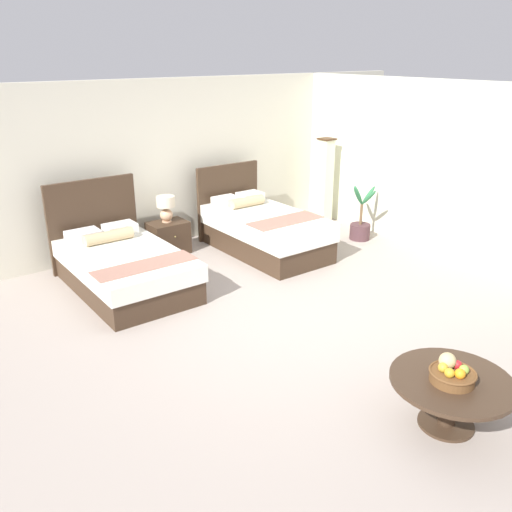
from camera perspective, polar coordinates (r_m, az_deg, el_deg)
ground_plane at (r=6.23m, az=3.61°, el=-6.72°), size 10.12×10.06×0.02m
wall_back at (r=8.39m, az=-10.90°, el=9.40°), size 10.12×0.12×2.51m
wall_side_right at (r=8.43m, az=19.21°, el=8.67°), size 0.12×5.66×2.51m
bed_near_window at (r=7.10m, az=-13.89°, el=-1.00°), size 1.26×2.04×1.25m
bed_near_corner at (r=8.16m, az=0.75°, el=2.80°), size 1.14×2.05×1.18m
nightstand at (r=8.20m, az=-9.25°, el=1.92°), size 0.56×0.43×0.49m
table_lamp at (r=8.07m, az=-9.51°, el=5.19°), size 0.27×0.27×0.39m
coffee_table at (r=4.70m, az=19.91°, el=-13.16°), size 0.98×0.98×0.44m
fruit_bowl at (r=4.59m, az=20.02°, el=-11.55°), size 0.37×0.37×0.21m
floor_lamp_corner at (r=9.53m, az=7.31°, el=7.83°), size 0.25×0.25×1.49m
potted_palm at (r=8.87m, az=11.00°, el=3.20°), size 0.64×0.53×0.93m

